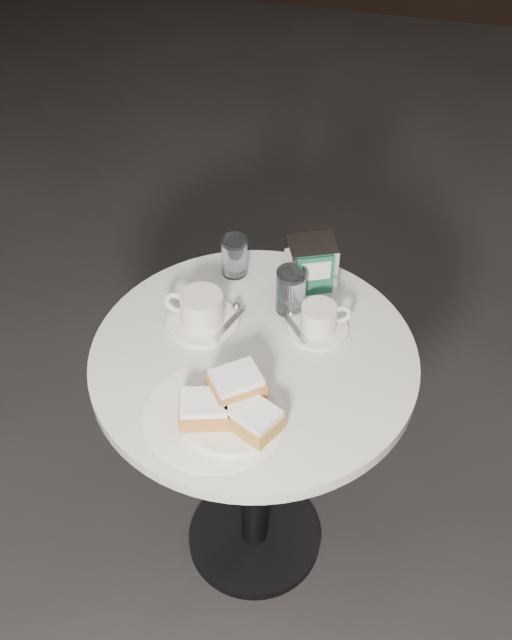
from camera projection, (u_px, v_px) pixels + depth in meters
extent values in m
plane|color=black|center=(254.00, 539.00, 2.22)|extent=(7.00, 7.00, 0.00)
cylinder|color=black|center=(254.00, 536.00, 2.21)|extent=(0.36, 0.36, 0.03)
cylinder|color=black|center=(254.00, 461.00, 1.96)|extent=(0.07, 0.07, 0.70)
cylinder|color=white|center=(254.00, 360.00, 1.71)|extent=(0.70, 0.70, 0.03)
cylinder|color=white|center=(215.00, 415.00, 1.58)|extent=(0.31, 0.31, 0.00)
cylinder|color=silver|center=(231.00, 415.00, 1.57)|extent=(0.20, 0.20, 0.01)
cube|color=#C27A3B|center=(204.00, 411.00, 1.55)|extent=(0.11, 0.10, 0.04)
cube|color=white|center=(204.00, 402.00, 1.53)|extent=(0.11, 0.09, 0.01)
cube|color=#B98339|center=(254.00, 420.00, 1.53)|extent=(0.12, 0.11, 0.04)
cube|color=white|center=(254.00, 412.00, 1.51)|extent=(0.11, 0.10, 0.01)
cube|color=#C37B3C|center=(236.00, 386.00, 1.55)|extent=(0.12, 0.12, 0.04)
cube|color=white|center=(236.00, 378.00, 1.53)|extent=(0.11, 0.11, 0.01)
cylinder|color=white|center=(203.00, 322.00, 1.76)|extent=(0.17, 0.17, 0.01)
cylinder|color=silver|center=(202.00, 308.00, 1.73)|extent=(0.10, 0.10, 0.07)
cylinder|color=#906D4E|center=(201.00, 298.00, 1.71)|extent=(0.09, 0.09, 0.00)
torus|color=silver|center=(176.00, 303.00, 1.74)|extent=(0.06, 0.02, 0.06)
cube|color=silver|center=(229.00, 325.00, 1.74)|extent=(0.05, 0.11, 0.00)
sphere|color=#B8B8BD|center=(237.00, 307.00, 1.78)|extent=(0.02, 0.02, 0.02)
cylinder|color=silver|center=(318.00, 329.00, 1.75)|extent=(0.17, 0.17, 0.01)
cylinder|color=silver|center=(319.00, 317.00, 1.72)|extent=(0.10, 0.10, 0.06)
cylinder|color=#8D644D|center=(319.00, 309.00, 1.71)|extent=(0.09, 0.09, 0.00)
torus|color=silver|center=(341.00, 315.00, 1.73)|extent=(0.05, 0.03, 0.05)
cube|color=#AEAFB3|center=(295.00, 329.00, 1.74)|extent=(0.07, 0.08, 0.00)
sphere|color=silver|center=(291.00, 314.00, 1.77)|extent=(0.02, 0.02, 0.02)
cylinder|color=silver|center=(234.00, 256.00, 1.86)|extent=(0.07, 0.07, 0.10)
cylinder|color=white|center=(234.00, 257.00, 1.86)|extent=(0.06, 0.06, 0.08)
cylinder|color=white|center=(291.00, 291.00, 1.76)|extent=(0.08, 0.08, 0.11)
cylinder|color=white|center=(291.00, 292.00, 1.77)|extent=(0.07, 0.07, 0.09)
cube|color=silver|center=(311.00, 265.00, 1.81)|extent=(0.13, 0.12, 0.12)
cube|color=#1B5F41|center=(315.00, 277.00, 1.78)|extent=(0.08, 0.04, 0.11)
cube|color=silver|center=(316.00, 271.00, 1.76)|extent=(0.06, 0.03, 0.05)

